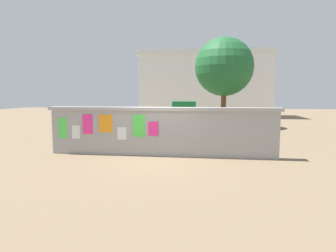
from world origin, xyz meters
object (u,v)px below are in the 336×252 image
object	(u,v)px
bicycle_far	(144,137)
person_walking	(256,124)
bicycle_near	(205,139)
auto_rickshaw_truck	(166,119)
motorcycle	(228,131)
tree_roadside	(224,67)

from	to	relation	value
bicycle_far	person_walking	bearing A→B (deg)	0.88
bicycle_near	auto_rickshaw_truck	bearing A→B (deg)	121.56
bicycle_far	person_walking	size ratio (longest dim) A/B	1.04
bicycle_near	bicycle_far	bearing A→B (deg)	172.52
motorcycle	bicycle_near	bearing A→B (deg)	-116.85
motorcycle	tree_roadside	world-z (taller)	tree_roadside
motorcycle	bicycle_near	world-z (taller)	bicycle_near
bicycle_far	tree_roadside	xyz separation A→B (m)	(3.76, 7.97, 3.69)
bicycle_near	tree_roadside	xyz separation A→B (m)	(1.11, 8.32, 3.69)
motorcycle	person_walking	size ratio (longest dim) A/B	1.17
motorcycle	bicycle_far	bearing A→B (deg)	-154.64
person_walking	motorcycle	bearing A→B (deg)	121.69
motorcycle	tree_roadside	distance (m)	7.17
bicycle_far	person_walking	xyz separation A→B (m)	(4.77, 0.07, 0.62)
motorcycle	bicycle_far	xyz separation A→B (m)	(-3.72, -1.76, -0.10)
person_walking	tree_roadside	distance (m)	8.53
motorcycle	bicycle_near	distance (m)	2.37
motorcycle	tree_roadside	size ratio (longest dim) A/B	0.32
motorcycle	tree_roadside	xyz separation A→B (m)	(0.04, 6.20, 3.59)
person_walking	tree_roadside	xyz separation A→B (m)	(-1.01, 7.90, 3.06)
bicycle_near	person_walking	bearing A→B (deg)	11.27
bicycle_near	bicycle_far	distance (m)	2.68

